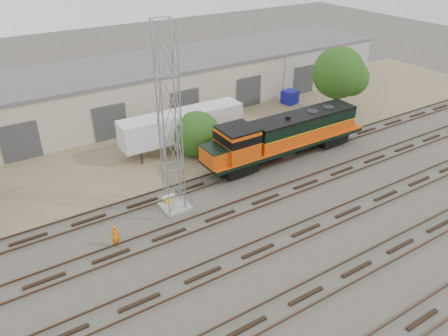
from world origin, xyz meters
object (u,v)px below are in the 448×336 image
signal_tower (170,126)px  semi_trailer (185,125)px  worker (116,236)px  locomotive (284,136)px

signal_tower → semi_trailer: (5.32, 8.34, -4.25)m
signal_tower → worker: 7.90m
locomotive → signal_tower: (-11.43, -1.76, 4.25)m
locomotive → semi_trailer: bearing=132.9°
worker → semi_trailer: bearing=-128.3°
locomotive → semi_trailer: size_ratio=1.38×
signal_tower → semi_trailer: bearing=57.5°
locomotive → semi_trailer: (-6.11, 6.59, 0.01)m
semi_trailer → signal_tower: bearing=-121.8°
locomotive → signal_tower: signal_tower is taller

